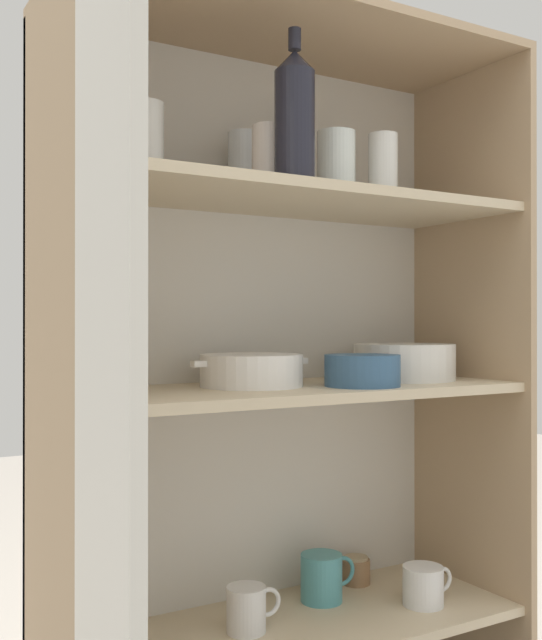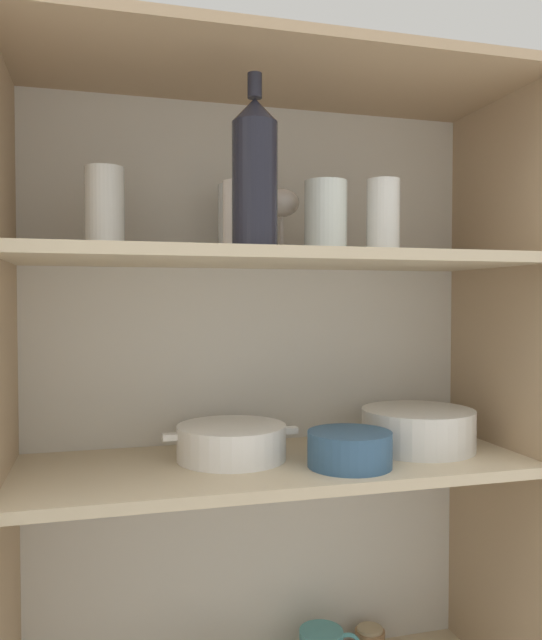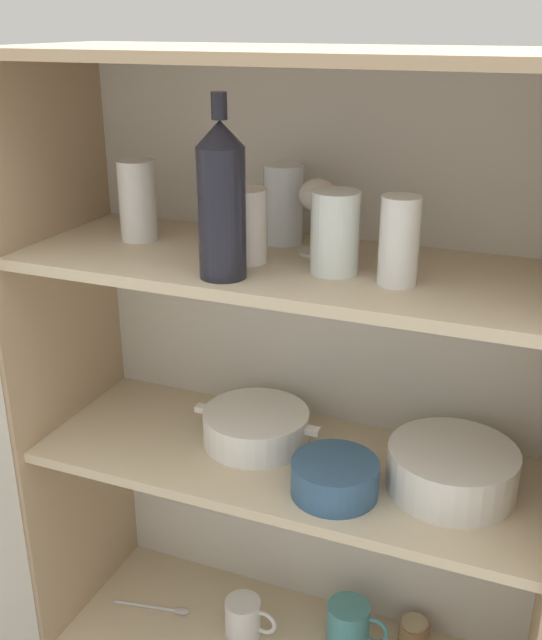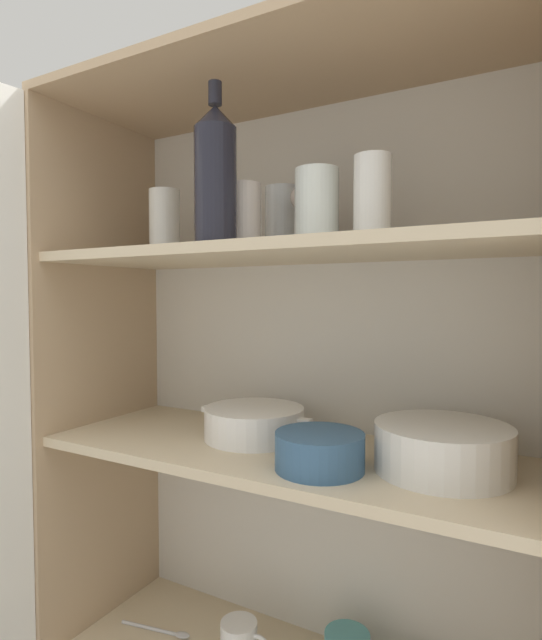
# 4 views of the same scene
# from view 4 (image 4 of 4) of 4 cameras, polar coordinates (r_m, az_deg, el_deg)

# --- Properties ---
(cupboard_back_panel) EXTENTS (0.98, 0.02, 1.46)m
(cupboard_back_panel) POSITION_cam_4_polar(r_m,az_deg,el_deg) (1.17, 5.46, -12.89)
(cupboard_back_panel) COLOR silver
(cupboard_back_panel) RESTS_ON ground_plane
(cupboard_side_left) EXTENTS (0.02, 0.39, 1.46)m
(cupboard_side_left) POSITION_cam_4_polar(r_m,az_deg,el_deg) (1.30, -18.45, -11.44)
(cupboard_side_left) COLOR tan
(cupboard_side_left) RESTS_ON ground_plane
(cupboard_top_panel) EXTENTS (0.98, 0.39, 0.02)m
(cupboard_top_panel) POSITION_cam_4_polar(r_m,az_deg,el_deg) (1.05, 1.13, 26.60)
(cupboard_top_panel) COLOR tan
(cupboard_top_panel) RESTS_ON cupboard_side_left
(shelf_board_middle) EXTENTS (0.95, 0.35, 0.02)m
(shelf_board_middle) POSITION_cam_4_polar(r_m,az_deg,el_deg) (1.01, 1.10, -14.95)
(shelf_board_middle) COLOR beige
(shelf_board_upper) EXTENTS (0.95, 0.35, 0.02)m
(shelf_board_upper) POSITION_cam_4_polar(r_m,az_deg,el_deg) (0.97, 1.12, 7.62)
(shelf_board_upper) COLOR beige
(tumbler_glass_0) EXTENTS (0.06, 0.06, 0.14)m
(tumbler_glass_0) POSITION_cam_4_polar(r_m,az_deg,el_deg) (0.86, 11.51, 13.51)
(tumbler_glass_0) COLOR white
(tumbler_glass_0) RESTS_ON shelf_board_upper
(tumbler_glass_1) EXTENTS (0.07, 0.07, 0.15)m
(tumbler_glass_1) POSITION_cam_4_polar(r_m,az_deg,el_deg) (1.17, -12.05, 10.80)
(tumbler_glass_1) COLOR white
(tumbler_glass_1) RESTS_ON shelf_board_upper
(tumbler_glass_2) EXTENTS (0.07, 0.07, 0.14)m
(tumbler_glass_2) POSITION_cam_4_polar(r_m,az_deg,el_deg) (1.09, 1.28, 11.31)
(tumbler_glass_2) COLOR white
(tumbler_glass_2) RESTS_ON shelf_board_upper
(tumbler_glass_3) EXTENTS (0.07, 0.07, 0.12)m
(tumbler_glass_3) POSITION_cam_4_polar(r_m,az_deg,el_deg) (0.99, -3.27, 11.73)
(tumbler_glass_3) COLOR silver
(tumbler_glass_3) RESTS_ON shelf_board_upper
(tumbler_glass_4) EXTENTS (0.08, 0.08, 0.13)m
(tumbler_glass_4) POSITION_cam_4_polar(r_m,az_deg,el_deg) (0.91, 5.24, 12.74)
(tumbler_glass_4) COLOR white
(tumbler_glass_4) RESTS_ON shelf_board_upper
(wine_glass_0) EXTENTS (0.07, 0.07, 0.13)m
(wine_glass_0) POSITION_cam_4_polar(r_m,az_deg,el_deg) (1.02, 4.19, 13.27)
(wine_glass_0) COLOR silver
(wine_glass_0) RESTS_ON shelf_board_upper
(wine_bottle) EXTENTS (0.08, 0.08, 0.28)m
(wine_bottle) POSITION_cam_4_polar(r_m,az_deg,el_deg) (0.93, -6.37, 16.27)
(wine_bottle) COLOR black
(wine_bottle) RESTS_ON shelf_board_upper
(plate_stack_white) EXTENTS (0.23, 0.23, 0.08)m
(plate_stack_white) POSITION_cam_4_polar(r_m,az_deg,el_deg) (0.91, 19.03, -13.70)
(plate_stack_white) COLOR silver
(plate_stack_white) RESTS_ON shelf_board_middle
(mixing_bowl_large) EXTENTS (0.15, 0.15, 0.06)m
(mixing_bowl_large) POSITION_cam_4_polar(r_m,az_deg,el_deg) (0.88, 5.58, -14.50)
(mixing_bowl_large) COLOR #33567A
(mixing_bowl_large) RESTS_ON shelf_board_middle
(casserole_dish) EXTENTS (0.26, 0.21, 0.06)m
(casserole_dish) POSITION_cam_4_polar(r_m,az_deg,el_deg) (1.06, -1.93, -11.65)
(casserole_dish) COLOR white
(casserole_dish) RESTS_ON shelf_board_middle
(serving_spoon) EXTENTS (0.18, 0.05, 0.01)m
(serving_spoon) POSITION_cam_4_polar(r_m,az_deg,el_deg) (1.38, -12.44, -31.35)
(serving_spoon) COLOR silver
(serving_spoon) RESTS_ON shelf_board_lower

